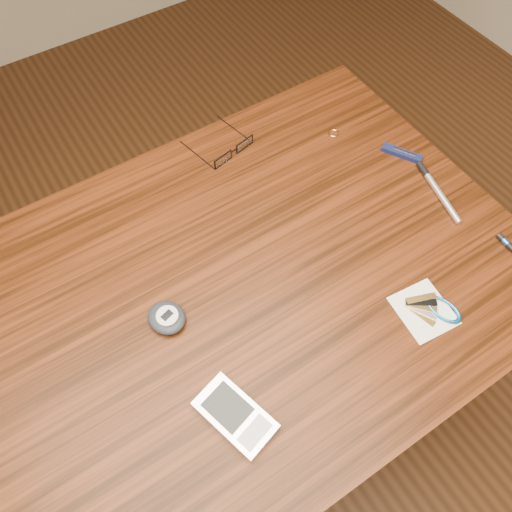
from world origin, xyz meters
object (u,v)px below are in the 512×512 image
object	(u,v)px
notepad_keys	(433,309)
pocket_knife	(402,153)
pda_phone	(235,415)
desk	(237,312)
pedometer	(167,318)
eyeglasses	(232,151)
silver_pen	(435,187)

from	to	relation	value
notepad_keys	pocket_knife	xyz separation A→B (m)	(0.18, 0.28, 0.00)
pda_phone	notepad_keys	xyz separation A→B (m)	(0.36, -0.03, -0.00)
desk	pedometer	distance (m)	0.17
notepad_keys	pocket_knife	distance (m)	0.34
eyeglasses	silver_pen	size ratio (longest dim) A/B	0.85
desk	silver_pen	distance (m)	0.44
desk	pocket_knife	world-z (taller)	pocket_knife
eyeglasses	notepad_keys	xyz separation A→B (m)	(0.10, -0.47, -0.01)
pda_phone	silver_pen	world-z (taller)	pda_phone
desk	pda_phone	xyz separation A→B (m)	(-0.11, -0.18, 0.11)
silver_pen	pocket_knife	bearing A→B (deg)	86.96
eyeglasses	pda_phone	size ratio (longest dim) A/B	0.97
pedometer	pocket_knife	xyz separation A→B (m)	(0.55, 0.07, -0.01)
desk	pocket_knife	size ratio (longest dim) A/B	12.87
pedometer	silver_pen	world-z (taller)	pedometer
pocket_knife	silver_pen	distance (m)	0.10
desk	eyeglasses	bearing A→B (deg)	59.79
pedometer	pocket_knife	distance (m)	0.56
eyeglasses	pda_phone	xyz separation A→B (m)	(-0.26, -0.44, -0.00)
pda_phone	pedometer	xyz separation A→B (m)	(-0.01, 0.19, 0.00)
pocket_knife	notepad_keys	bearing A→B (deg)	-122.80
pedometer	silver_pen	size ratio (longest dim) A/B	0.52
desk	pocket_knife	bearing A→B (deg)	9.53
pedometer	pocket_knife	size ratio (longest dim) A/B	0.99
pda_phone	pocket_knife	world-z (taller)	pda_phone
desk	pda_phone	bearing A→B (deg)	-121.30
notepad_keys	silver_pen	world-z (taller)	silver_pen
notepad_keys	pedometer	bearing A→B (deg)	149.73
pedometer	notepad_keys	xyz separation A→B (m)	(0.37, -0.22, -0.01)
pocket_knife	pda_phone	bearing A→B (deg)	-154.70
eyeglasses	pocket_knife	size ratio (longest dim) A/B	1.60
notepad_keys	pda_phone	bearing A→B (deg)	175.48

